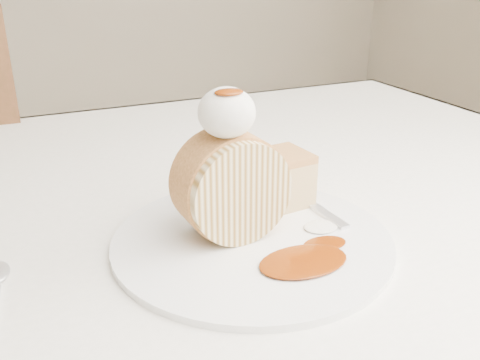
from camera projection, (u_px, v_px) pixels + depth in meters
name	position (u px, v px, depth m)	size (l,w,h in m)	color
table	(159.00, 248.00, 0.75)	(1.40, 0.90, 0.75)	white
plate	(252.00, 240.00, 0.58)	(0.30, 0.30, 0.01)	white
roulade_slice	(232.00, 186.00, 0.57)	(0.11, 0.11, 0.06)	beige
cake_chunk	(279.00, 182.00, 0.65)	(0.07, 0.06, 0.06)	tan
whipped_cream	(227.00, 113.00, 0.53)	(0.06, 0.06, 0.05)	white
caramel_drizzle	(229.00, 86.00, 0.51)	(0.03, 0.02, 0.01)	#6F2704
caramel_pool	(303.00, 261.00, 0.53)	(0.09, 0.06, 0.00)	#6F2704
fork	(313.00, 206.00, 0.65)	(0.02, 0.18, 0.00)	silver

